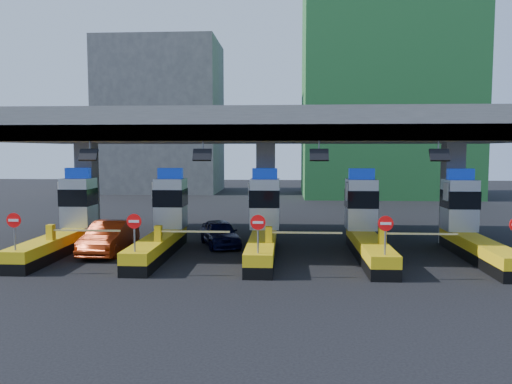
{
  "coord_description": "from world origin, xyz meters",
  "views": [
    {
      "loc": [
        1.09,
        -24.18,
        5.13
      ],
      "look_at": [
        -0.36,
        0.0,
        3.06
      ],
      "focal_mm": 35.0,
      "sensor_mm": 36.0,
      "label": 1
    }
  ],
  "objects": [
    {
      "name": "van",
      "position": [
        -2.39,
        1.9,
        0.69
      ],
      "size": [
        2.91,
        4.38,
        1.39
      ],
      "primitive_type": "imported",
      "rotation": [
        0.0,
        0.0,
        0.34
      ],
      "color": "black",
      "rests_on": "ground"
    },
    {
      "name": "toll_lane_center",
      "position": [
        0.0,
        0.28,
        1.4
      ],
      "size": [
        4.43,
        8.0,
        4.16
      ],
      "color": "black",
      "rests_on": "ground"
    },
    {
      "name": "ground",
      "position": [
        0.0,
        0.0,
        0.0
      ],
      "size": [
        120.0,
        120.0,
        0.0
      ],
      "primitive_type": "plane",
      "color": "black",
      "rests_on": "ground"
    },
    {
      "name": "toll_canopy",
      "position": [
        0.0,
        2.87,
        6.13
      ],
      "size": [
        28.0,
        12.09,
        7.0
      ],
      "color": "slate",
      "rests_on": "ground"
    },
    {
      "name": "bg_building_concrete",
      "position": [
        -14.0,
        36.0,
        9.0
      ],
      "size": [
        14.0,
        10.0,
        18.0
      ],
      "primitive_type": "cube",
      "color": "#4C4C49",
      "rests_on": "ground"
    },
    {
      "name": "toll_lane_right",
      "position": [
        5.0,
        0.28,
        1.4
      ],
      "size": [
        4.43,
        8.0,
        4.16
      ],
      "color": "black",
      "rests_on": "ground"
    },
    {
      "name": "bg_building_scaffold",
      "position": [
        12.0,
        32.0,
        14.0
      ],
      "size": [
        18.0,
        12.0,
        28.0
      ],
      "primitive_type": "cube",
      "color": "#1E5926",
      "rests_on": "ground"
    },
    {
      "name": "toll_lane_left",
      "position": [
        -5.0,
        0.28,
        1.4
      ],
      "size": [
        4.43,
        8.0,
        4.16
      ],
      "color": "black",
      "rests_on": "ground"
    },
    {
      "name": "toll_lane_far_right",
      "position": [
        10.0,
        0.28,
        1.4
      ],
      "size": [
        4.43,
        8.0,
        4.16
      ],
      "color": "black",
      "rests_on": "ground"
    },
    {
      "name": "toll_lane_far_left",
      "position": [
        -10.0,
        0.28,
        1.4
      ],
      "size": [
        4.43,
        8.0,
        4.16
      ],
      "color": "black",
      "rests_on": "ground"
    },
    {
      "name": "red_car",
      "position": [
        -7.63,
        -0.23,
        0.78
      ],
      "size": [
        1.67,
        4.76,
        1.56
      ],
      "primitive_type": "imported",
      "rotation": [
        0.0,
        0.0,
        0.0
      ],
      "color": "#94270B",
      "rests_on": "ground"
    }
  ]
}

